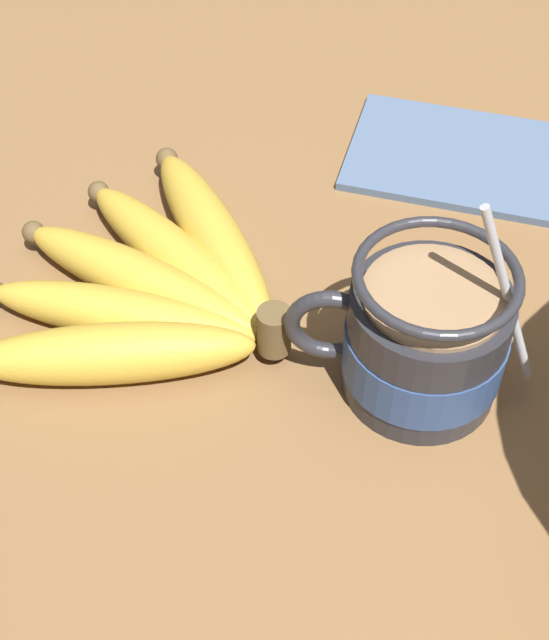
# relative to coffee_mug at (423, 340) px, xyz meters

# --- Properties ---
(table) EXTENTS (1.05, 1.05, 0.03)m
(table) POSITION_rel_coffee_mug_xyz_m (0.07, 0.01, -0.05)
(table) COLOR brown
(table) RESTS_ON ground
(coffee_mug) EXTENTS (0.14, 0.09, 0.14)m
(coffee_mug) POSITION_rel_coffee_mug_xyz_m (0.00, 0.00, 0.00)
(coffee_mug) COLOR #28282D
(coffee_mug) RESTS_ON table
(banana_bunch) EXTENTS (0.19, 0.22, 0.04)m
(banana_bunch) POSITION_rel_coffee_mug_xyz_m (0.16, -0.05, -0.02)
(banana_bunch) COLOR brown
(banana_bunch) RESTS_ON table
(napkin) EXTENTS (0.18, 0.14, 0.01)m
(napkin) POSITION_rel_coffee_mug_xyz_m (-0.04, -0.21, -0.04)
(napkin) COLOR slate
(napkin) RESTS_ON table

